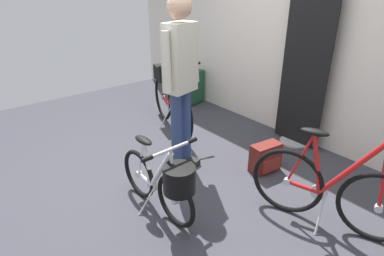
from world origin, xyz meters
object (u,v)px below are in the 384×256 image
display_bike_right (170,96)px  visitor_near_wall (180,74)px  backpack_on_floor (266,158)px  floor_banner_stand (303,79)px  rolling_suitcase (193,87)px  display_bike_left (331,190)px  folding_bike_foreground (164,181)px

display_bike_right → visitor_near_wall: (0.93, -0.51, 0.60)m
display_bike_right → backpack_on_floor: (1.59, 0.12, -0.29)m
floor_banner_stand → visitor_near_wall: 1.53m
visitor_near_wall → rolling_suitcase: 2.11m
floor_banner_stand → backpack_on_floor: size_ratio=5.22×
rolling_suitcase → floor_banner_stand: bearing=3.1°
display_bike_right → floor_banner_stand: bearing=34.0°
display_bike_left → display_bike_right: 2.46m
rolling_suitcase → backpack_on_floor: bearing=-18.9°
visitor_near_wall → backpack_on_floor: (0.66, 0.63, -0.89)m
display_bike_right → folding_bike_foreground: bearing=-36.9°
display_bike_left → backpack_on_floor: 0.93m
floor_banner_stand → display_bike_left: floor_banner_stand is taller
display_bike_left → display_bike_right: (-2.45, 0.15, 0.09)m
display_bike_left → visitor_near_wall: bearing=-166.9°
floor_banner_stand → visitor_near_wall: size_ratio=1.02×
folding_bike_foreground → visitor_near_wall: 1.10m
display_bike_right → backpack_on_floor: display_bike_right is taller
visitor_near_wall → rolling_suitcase: bearing=137.0°
backpack_on_floor → display_bike_right: bearing=-175.8°
floor_banner_stand → visitor_near_wall: (-0.46, -1.45, 0.21)m
display_bike_left → display_bike_right: size_ratio=0.91×
floor_banner_stand → folding_bike_foreground: floor_banner_stand is taller
visitor_near_wall → backpack_on_floor: bearing=43.6°
visitor_near_wall → backpack_on_floor: size_ratio=5.11×
display_bike_right → rolling_suitcase: (-0.51, 0.83, -0.16)m
floor_banner_stand → backpack_on_floor: (0.20, -0.82, -0.67)m
visitor_near_wall → backpack_on_floor: 1.27m
display_bike_left → visitor_near_wall: 1.71m
visitor_near_wall → display_bike_right: bearing=151.2°
folding_bike_foreground → display_bike_left: bearing=46.4°
folding_bike_foreground → display_bike_left: 1.36m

